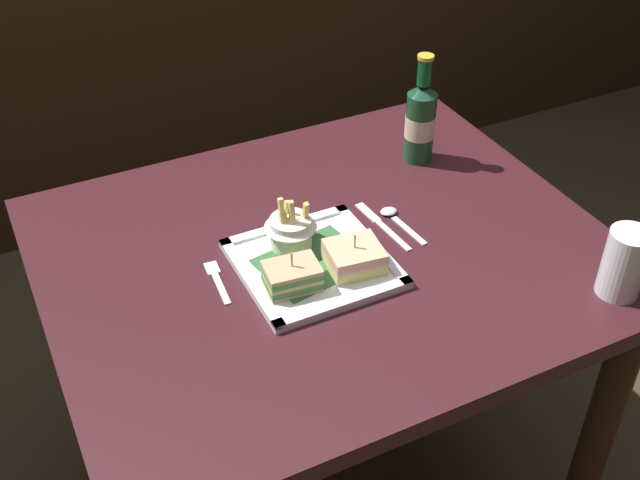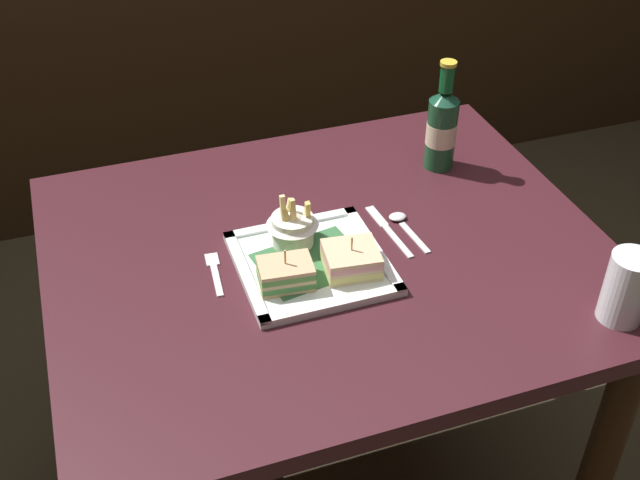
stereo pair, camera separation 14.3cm
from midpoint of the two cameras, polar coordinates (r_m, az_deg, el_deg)
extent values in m
cube|color=#3A171E|center=(1.49, 3.37, -1.27)|extent=(1.04, 0.87, 0.04)
cylinder|color=black|center=(1.75, 21.85, -15.24)|extent=(0.07, 0.07, 0.74)
cylinder|color=#3B250C|center=(1.94, -13.60, -6.65)|extent=(0.07, 0.07, 0.74)
cylinder|color=#3B2213|center=(2.15, 10.56, -1.26)|extent=(0.07, 0.07, 0.74)
cube|color=white|center=(1.43, 2.22, -1.87)|extent=(0.27, 0.27, 0.01)
cube|color=#316439|center=(1.43, 2.22, -1.69)|extent=(0.21, 0.18, 0.00)
cube|color=white|center=(1.34, 4.10, -4.75)|extent=(0.27, 0.02, 0.01)
cube|color=white|center=(1.52, 0.57, 1.14)|extent=(0.27, 0.02, 0.01)
cube|color=white|center=(1.40, -2.50, -2.66)|extent=(0.02, 0.27, 0.01)
cube|color=white|center=(1.47, 6.72, -0.62)|extent=(0.02, 0.27, 0.01)
cube|color=tan|center=(1.38, 0.48, -3.19)|extent=(0.10, 0.08, 0.01)
cube|color=#468240|center=(1.37, 0.48, -2.89)|extent=(0.10, 0.08, 0.01)
cube|color=tan|center=(1.37, 0.49, -2.58)|extent=(0.10, 0.08, 0.01)
cube|color=#538D3F|center=(1.36, 0.49, -2.27)|extent=(0.10, 0.08, 0.01)
cube|color=tan|center=(1.35, 0.49, -1.96)|extent=(0.10, 0.08, 0.01)
cylinder|color=tan|center=(1.36, 0.49, -2.11)|extent=(0.00, 0.00, 0.07)
cube|color=#D3BB80|center=(1.41, 5.17, -2.13)|extent=(0.11, 0.10, 0.01)
cube|color=#E9D978|center=(1.41, 5.19, -1.84)|extent=(0.11, 0.10, 0.01)
cube|color=beige|center=(1.40, 5.21, -1.54)|extent=(0.11, 0.10, 0.01)
cube|color=pink|center=(1.40, 5.23, -1.25)|extent=(0.11, 0.10, 0.01)
cube|color=#E3B58C|center=(1.39, 5.25, -0.95)|extent=(0.11, 0.10, 0.01)
cylinder|color=tan|center=(1.39, 5.24, -1.09)|extent=(0.00, 0.00, 0.07)
cylinder|color=silver|center=(1.45, 0.81, 0.60)|extent=(0.08, 0.08, 0.06)
cone|color=white|center=(1.44, 0.82, 1.47)|extent=(0.10, 0.10, 0.03)
cube|color=#E7C366|center=(1.43, 1.94, 1.81)|extent=(0.01, 0.03, 0.07)
cube|color=#F0DC79|center=(1.45, 0.52, 1.95)|extent=(0.02, 0.01, 0.06)
cube|color=#D7B45F|center=(1.43, 0.52, 1.25)|extent=(0.02, 0.02, 0.05)
cube|color=#EEDA89|center=(1.42, 0.20, 1.77)|extent=(0.01, 0.02, 0.08)
cube|color=#EBC773|center=(1.42, 0.93, 1.63)|extent=(0.01, 0.01, 0.07)
cylinder|color=#1A4A29|center=(1.71, 11.19, 7.47)|extent=(0.06, 0.06, 0.16)
cone|color=#15402D|center=(1.67, 11.55, 10.13)|extent=(0.06, 0.06, 0.02)
cylinder|color=#0C5022|center=(1.65, 11.72, 11.35)|extent=(0.03, 0.03, 0.06)
cylinder|color=gold|center=(1.64, 11.87, 12.37)|extent=(0.03, 0.03, 0.01)
cylinder|color=beige|center=(1.71, 11.20, 7.57)|extent=(0.06, 0.06, 0.05)
cylinder|color=silver|center=(1.41, 24.11, -3.32)|extent=(0.07, 0.07, 0.13)
cylinder|color=silver|center=(1.43, 23.81, -4.24)|extent=(0.07, 0.07, 0.07)
cube|color=silver|center=(1.41, -4.63, -3.06)|extent=(0.02, 0.09, 0.00)
cube|color=silver|center=(1.45, -5.07, -1.54)|extent=(0.03, 0.04, 0.00)
cube|color=silver|center=(1.51, 8.38, -0.20)|extent=(0.02, 0.11, 0.00)
cube|color=silver|center=(1.57, 6.76, 1.62)|extent=(0.02, 0.07, 0.00)
cube|color=silver|center=(1.52, 9.57, 0.07)|extent=(0.02, 0.10, 0.00)
ellipsoid|color=silver|center=(1.56, 8.27, 1.59)|extent=(0.04, 0.03, 0.01)
camera|label=1|loc=(0.07, -87.14, 2.18)|focal=44.07mm
camera|label=2|loc=(0.07, 92.86, -2.18)|focal=44.07mm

